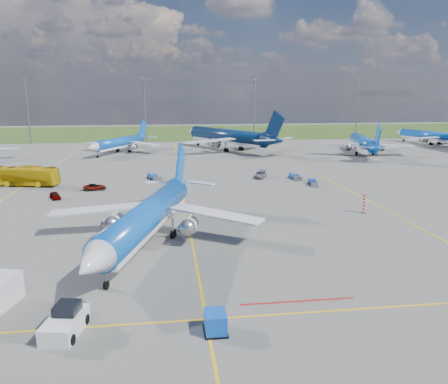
{
  "coord_description": "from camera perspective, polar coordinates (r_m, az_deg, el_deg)",
  "views": [
    {
      "loc": [
        -2.7,
        -50.98,
        17.26
      ],
      "look_at": [
        5.0,
        7.08,
        4.0
      ],
      "focal_mm": 35.0,
      "sensor_mm": 36.0,
      "label": 1
    }
  ],
  "objects": [
    {
      "name": "bg_jet_ne",
      "position": [
        133.88,
        17.68,
        4.75
      ],
      "size": [
        36.38,
        42.93,
        9.77
      ],
      "primitive_type": null,
      "rotation": [
        0.0,
        0.0,
        2.91
      ],
      "color": "#0D51B8",
      "rests_on": "ground"
    },
    {
      "name": "floodlight_masts",
      "position": [
        161.54,
        -3.1,
        11.07
      ],
      "size": [
        202.2,
        0.5,
        22.7
      ],
      "color": "slate",
      "rests_on": "ground"
    },
    {
      "name": "grass_strip",
      "position": [
        201.73,
        -6.82,
        7.76
      ],
      "size": [
        400.0,
        80.0,
        0.01
      ],
      "primitive_type": "cube",
      "color": "#2D4719",
      "rests_on": "ground"
    },
    {
      "name": "pushback_tug",
      "position": [
        35.49,
        -20.01,
        -15.67
      ],
      "size": [
        2.97,
        6.16,
        2.05
      ],
      "rotation": [
        0.0,
        0.0,
        -0.18
      ],
      "color": "silver",
      "rests_on": "ground"
    },
    {
      "name": "bg_jet_ene",
      "position": [
        167.99,
        25.24,
        5.65
      ],
      "size": [
        34.86,
        39.75,
        8.71
      ],
      "primitive_type": null,
      "rotation": [
        0.0,
        0.0,
        3.48
      ],
      "color": "#0D51B8",
      "rests_on": "ground"
    },
    {
      "name": "service_car_a",
      "position": [
        78.32,
        -21.2,
        -0.42
      ],
      "size": [
        2.64,
        3.67,
        1.16
      ],
      "primitive_type": "imported",
      "rotation": [
        0.0,
        0.0,
        0.42
      ],
      "color": "#999999",
      "rests_on": "ground"
    },
    {
      "name": "warning_post",
      "position": [
        67.46,
        17.88,
        -1.38
      ],
      "size": [
        0.5,
        0.5,
        3.0
      ],
      "primitive_type": "cylinder",
      "color": "red",
      "rests_on": "ground"
    },
    {
      "name": "taxiway_lines",
      "position": [
        80.6,
        -5.34,
        0.34
      ],
      "size": [
        60.25,
        160.0,
        0.02
      ],
      "color": "yellow",
      "rests_on": "ground"
    },
    {
      "name": "apron_bus",
      "position": [
        91.57,
        -24.76,
        1.9
      ],
      "size": [
        13.84,
        6.13,
        3.75
      ],
      "primitive_type": "imported",
      "rotation": [
        0.0,
        0.0,
        1.34
      ],
      "color": "gold",
      "rests_on": "ground"
    },
    {
      "name": "bg_jet_n",
      "position": [
        136.07,
        0.43,
        5.47
      ],
      "size": [
        55.53,
        59.54,
        12.49
      ],
      "primitive_type": null,
      "rotation": [
        0.0,
        0.0,
        3.67
      ],
      "color": "#081F44",
      "rests_on": "ground"
    },
    {
      "name": "baggage_tug_c",
      "position": [
        90.22,
        -9.09,
        1.9
      ],
      "size": [
        3.17,
        5.04,
        1.11
      ],
      "rotation": [
        0.0,
        0.0,
        0.41
      ],
      "color": "#1B50A2",
      "rests_on": "ground"
    },
    {
      "name": "service_car_c",
      "position": [
        91.5,
        4.77,
        2.29
      ],
      "size": [
        3.83,
        5.25,
        1.41
      ],
      "primitive_type": "imported",
      "rotation": [
        0.0,
        0.0,
        -0.43
      ],
      "color": "#999999",
      "rests_on": "ground"
    },
    {
      "name": "ground",
      "position": [
        53.89,
        -4.31,
        -5.96
      ],
      "size": [
        400.0,
        400.0,
        0.0
      ],
      "primitive_type": "plane",
      "color": "#585856",
      "rests_on": "ground"
    },
    {
      "name": "main_airliner",
      "position": [
        52.5,
        -9.78,
        -6.63
      ],
      "size": [
        37.5,
        43.64,
        9.77
      ],
      "primitive_type": null,
      "rotation": [
        0.0,
        0.0,
        -0.27
      ],
      "color": "#0D51B8",
      "rests_on": "ground"
    },
    {
      "name": "baggage_tug_e",
      "position": [
        91.07,
        9.27,
        1.97
      ],
      "size": [
        1.57,
        4.65,
        1.03
      ],
      "rotation": [
        0.0,
        0.0,
        0.08
      ],
      "color": "#1B55A3",
      "rests_on": "ground"
    },
    {
      "name": "service_car_b",
      "position": [
        83.11,
        -16.53,
        0.64
      ],
      "size": [
        4.42,
        2.75,
        1.14
      ],
      "primitive_type": "imported",
      "rotation": [
        0.0,
        0.0,
        1.79
      ],
      "color": "#999999",
      "rests_on": "ground"
    },
    {
      "name": "uld_container",
      "position": [
        33.59,
        -1.13,
        -16.63
      ],
      "size": [
        1.57,
        1.96,
        1.56
      ],
      "primitive_type": "cube",
      "rotation": [
        0.0,
        0.0,
        0.0
      ],
      "color": "blue",
      "rests_on": "ground"
    },
    {
      "name": "baggage_tug_w",
      "position": [
        85.67,
        11.55,
        1.18
      ],
      "size": [
        1.78,
        4.45,
        0.97
      ],
      "rotation": [
        0.0,
        0.0,
        -0.15
      ],
      "color": "navy",
      "rests_on": "ground"
    },
    {
      "name": "bg_jet_nnw",
      "position": [
        133.62,
        -13.46,
        4.99
      ],
      "size": [
        37.57,
        41.18,
        8.74
      ],
      "primitive_type": null,
      "rotation": [
        0.0,
        0.0,
        -0.46
      ],
      "color": "#0D51B8",
      "rests_on": "ground"
    }
  ]
}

